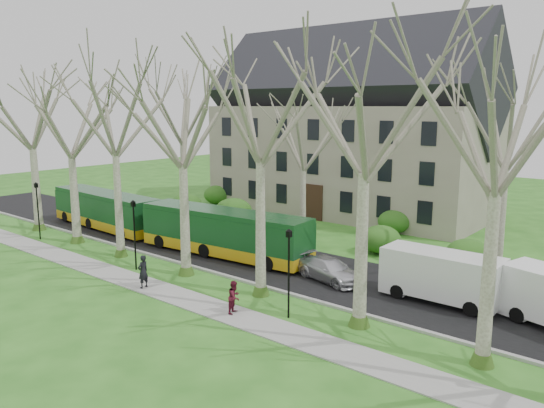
{
  "coord_description": "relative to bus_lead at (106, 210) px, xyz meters",
  "views": [
    {
      "loc": [
        20.69,
        -20.11,
        10.07
      ],
      "look_at": [
        1.68,
        3.0,
        4.49
      ],
      "focal_mm": 35.0,
      "sensor_mm": 36.0,
      "label": 1
    }
  ],
  "objects": [
    {
      "name": "ground",
      "position": [
        17.17,
        -4.28,
        -1.6
      ],
      "size": [
        120.0,
        120.0,
        0.0
      ],
      "primitive_type": "plane",
      "color": "#2B681D",
      "rests_on": "ground"
    },
    {
      "name": "sidewalk",
      "position": [
        17.17,
        -6.78,
        -1.57
      ],
      "size": [
        70.0,
        2.0,
        0.06
      ],
      "primitive_type": "cube",
      "color": "gray",
      "rests_on": "ground"
    },
    {
      "name": "road",
      "position": [
        17.17,
        1.22,
        -1.57
      ],
      "size": [
        80.0,
        8.0,
        0.06
      ],
      "primitive_type": "cube",
      "color": "black",
      "rests_on": "ground"
    },
    {
      "name": "curb",
      "position": [
        17.17,
        -2.78,
        -1.53
      ],
      "size": [
        80.0,
        0.25,
        0.14
      ],
      "primitive_type": "cube",
      "color": "#A5A39E",
      "rests_on": "ground"
    },
    {
      "name": "building",
      "position": [
        11.17,
        19.72,
        6.47
      ],
      "size": [
        26.5,
        12.2,
        16.0
      ],
      "color": "gray",
      "rests_on": "ground"
    },
    {
      "name": "tree_row_verge",
      "position": [
        17.17,
        -3.98,
        5.4
      ],
      "size": [
        49.0,
        7.0,
        14.0
      ],
      "color": "gray",
      "rests_on": "ground"
    },
    {
      "name": "tree_row_far",
      "position": [
        15.83,
        6.72,
        4.4
      ],
      "size": [
        33.0,
        7.0,
        12.0
      ],
      "color": "gray",
      "rests_on": "ground"
    },
    {
      "name": "lamp_row",
      "position": [
        17.17,
        -5.28,
        0.97
      ],
      "size": [
        36.22,
        0.22,
        4.3
      ],
      "color": "black",
      "rests_on": "ground"
    },
    {
      "name": "hedges",
      "position": [
        12.5,
        9.72,
        -0.6
      ],
      "size": [
        30.6,
        8.6,
        2.0
      ],
      "color": "#225919",
      "rests_on": "ground"
    },
    {
      "name": "bus_lead",
      "position": [
        0.0,
        0.0,
        0.0
      ],
      "size": [
        12.43,
        3.18,
        3.08
      ],
      "primitive_type": null,
      "rotation": [
        0.0,
        0.0,
        -0.05
      ],
      "color": "#13431D",
      "rests_on": "road"
    },
    {
      "name": "bus_follow",
      "position": [
        13.24,
        0.4,
        0.06
      ],
      "size": [
        13.0,
        3.77,
        3.2
      ],
      "primitive_type": null,
      "rotation": [
        0.0,
        0.0,
        0.09
      ],
      "color": "#13431D",
      "rests_on": "road"
    },
    {
      "name": "sedan",
      "position": [
        21.74,
        0.47,
        -0.88
      ],
      "size": [
        4.82,
        2.82,
        1.31
      ],
      "primitive_type": "imported",
      "rotation": [
        0.0,
        0.0,
        1.34
      ],
      "color": "#B9B9BE",
      "rests_on": "road"
    },
    {
      "name": "van_a",
      "position": [
        28.01,
        1.29,
        -0.23
      ],
      "size": [
        6.01,
        2.23,
        2.62
      ],
      "primitive_type": null,
      "rotation": [
        0.0,
        0.0,
        0.01
      ],
      "color": "white",
      "rests_on": "road"
    },
    {
      "name": "pedestrian_a",
      "position": [
        14.4,
        -7.16,
        -0.6
      ],
      "size": [
        0.51,
        0.72,
        1.87
      ],
      "primitive_type": "imported",
      "rotation": [
        0.0,
        0.0,
        -1.47
      ],
      "color": "black",
      "rests_on": "sidewalk"
    },
    {
      "name": "pedestrian_b",
      "position": [
        20.83,
        -6.58,
        -0.73
      ],
      "size": [
        0.81,
        0.93,
        1.62
      ],
      "primitive_type": "imported",
      "rotation": [
        0.0,
        0.0,
        1.85
      ],
      "color": "#5B1426",
      "rests_on": "sidewalk"
    }
  ]
}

